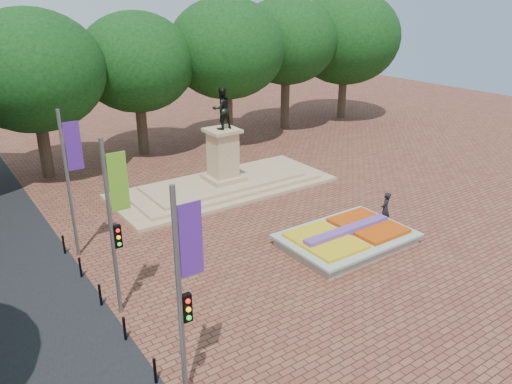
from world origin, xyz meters
The scene contains 7 objects.
ground centered at (0.00, 0.00, 0.00)m, with size 90.00×90.00×0.00m, color brown.
flower_bed centered at (1.03, -2.00, 0.38)m, with size 6.30×4.30×0.91m.
monument centered at (0.00, 8.00, 0.88)m, with size 14.00×6.00×6.40m.
tree_row_back centered at (2.33, 18.00, 6.67)m, with size 44.80×8.80×10.43m.
banner_poles centered at (-10.08, -1.31, 3.88)m, with size 0.88×11.17×7.00m.
bollard_row centered at (-10.70, -1.50, 0.53)m, with size 0.12×13.12×0.98m.
pedestrian centered at (4.19, -1.57, 0.95)m, with size 0.69×0.46×1.90m, color black.
Camera 1 is at (-15.24, -17.49, 11.53)m, focal length 35.00 mm.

